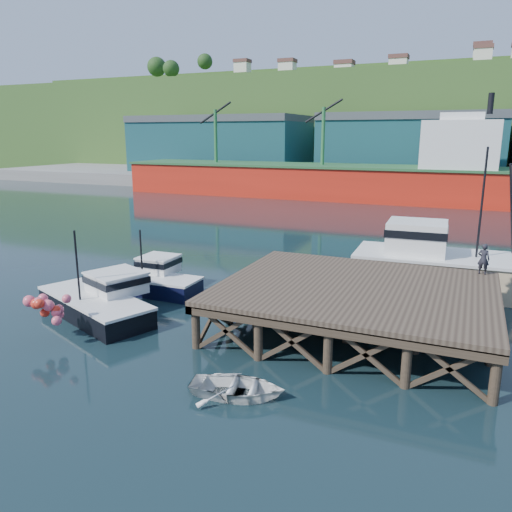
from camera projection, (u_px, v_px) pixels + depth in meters
The scene contains 12 objects.
ground at pixel (247, 313), 25.24m from camera, with size 300.00×300.00×0.00m, color black.
wharf at pixel (356, 291), 22.49m from camera, with size 12.00×10.00×2.62m.
far_quay at pixel (412, 180), 87.42m from camera, with size 160.00×40.00×2.00m, color gray.
warehouse_left at pixel (221, 147), 95.16m from camera, with size 32.00×16.00×9.00m, color #17424C.
warehouse_mid at pixel (410, 149), 81.66m from camera, with size 28.00×16.00×9.00m, color #17424C.
cargo_ship at pixel (332, 174), 70.52m from camera, with size 55.50×10.00×13.75m.
hillside at pixel (431, 125), 111.80m from camera, with size 220.00×50.00×22.00m, color #2D511E.
boat_navy at pixel (152, 279), 28.61m from camera, with size 6.03×3.22×3.75m.
boat_black at pixel (100, 300), 24.73m from camera, with size 7.68×6.38×4.45m.
trawler at pixel (460, 263), 28.42m from camera, with size 12.37×4.84×8.17m.
dinghy at pixel (237, 387), 17.13m from camera, with size 2.35×3.29×0.68m, color white.
dockworker at pixel (484, 259), 24.34m from camera, with size 0.55×0.36×1.52m, color black.
Camera 1 is at (9.90, -21.69, 8.79)m, focal length 35.00 mm.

